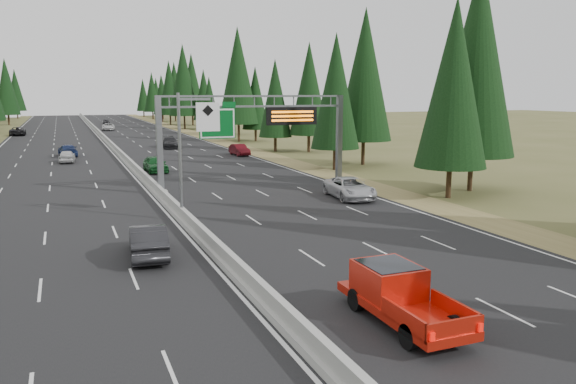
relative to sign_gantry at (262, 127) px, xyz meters
name	(u,v)px	position (x,y,z in m)	size (l,w,h in m)	color
road	(110,146)	(-8.92, 45.12, -5.23)	(32.00, 260.00, 0.08)	black
shoulder_right	(223,142)	(8.88, 45.12, -5.24)	(3.60, 260.00, 0.06)	olive
median_barrier	(110,144)	(-8.92, 45.12, -4.85)	(0.70, 260.00, 0.85)	gray
sign_gantry	(262,127)	(0.00, 0.00, 0.00)	(16.75, 0.98, 7.80)	slate
hov_sign_pole	(189,147)	(-8.33, -9.92, -0.54)	(2.80, 0.50, 8.00)	slate
tree_row_right	(270,85)	(13.21, 34.09, 4.01)	(12.19, 237.11, 18.88)	black
silver_minivan	(350,188)	(4.58, -7.04, -4.40)	(2.63, 5.70, 1.58)	#B6B6BB
red_pickup	(395,290)	(-5.02, -28.41, -4.13)	(2.09, 5.86, 1.91)	black
car_ahead_green	(155,164)	(-6.99, 13.19, -4.36)	(1.95, 4.86, 1.65)	#114C1D
car_ahead_dkred	(239,150)	(5.58, 24.98, -4.47)	(1.53, 4.39, 1.45)	#4C0A11
car_ahead_dkgrey	(169,142)	(-1.07, 38.28, -4.37)	(2.29, 5.62, 1.63)	black
car_ahead_white	(108,127)	(-6.19, 83.21, -4.42)	(2.54, 5.50, 1.53)	silver
car_ahead_far	(106,121)	(-4.70, 109.51, -4.55)	(1.51, 3.75, 1.28)	black
car_onc_near	(148,241)	(-12.07, -17.26, -4.37)	(1.73, 4.97, 1.64)	black
car_onc_blue	(68,150)	(-15.09, 31.99, -4.43)	(2.11, 5.20, 1.51)	navy
car_onc_white	(67,156)	(-15.27, 25.22, -4.46)	(1.72, 4.27, 1.45)	#BCBCBC
car_onc_far	(18,131)	(-23.42, 73.98, -4.37)	(2.72, 5.90, 1.64)	black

